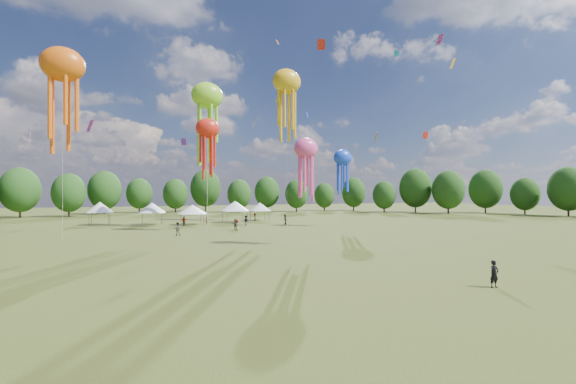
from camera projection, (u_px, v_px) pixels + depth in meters
name	position (u px, v px, depth m)	size (l,w,h in m)	color
ground	(399.00, 298.00, 20.01)	(300.00, 300.00, 0.00)	#384416
observer_main	(494.00, 274.00, 22.12)	(0.62, 0.41, 1.70)	black
spectator_near	(177.00, 229.00, 48.90)	(0.89, 0.69, 1.83)	gray
spectators_far	(242.00, 221.00, 62.90)	(18.73, 17.40, 1.84)	gray
festival_tents	(194.00, 207.00, 68.47)	(35.03, 11.07, 4.26)	#47474C
show_kites	(231.00, 108.00, 60.57)	(46.03, 34.59, 31.56)	red
small_kites	(246.00, 42.00, 56.00)	(71.75, 60.56, 42.36)	red
treeline	(192.00, 190.00, 76.50)	(201.57, 95.24, 13.43)	#38281C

